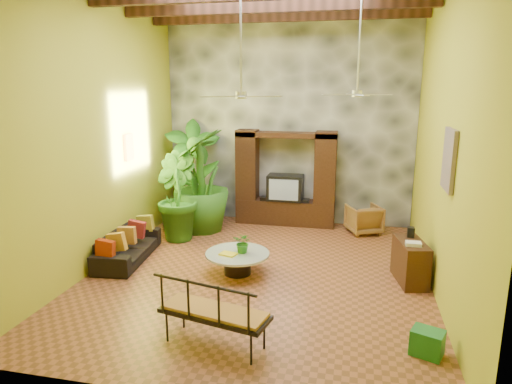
% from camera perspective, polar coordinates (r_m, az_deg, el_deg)
% --- Properties ---
extents(ground, '(7.00, 7.00, 0.00)m').
position_cam_1_polar(ground, '(8.47, 0.31, -10.12)').
color(ground, brown).
rests_on(ground, ground).
extents(back_wall, '(6.00, 0.02, 5.00)m').
position_cam_1_polar(back_wall, '(11.25, 4.10, 8.86)').
color(back_wall, gold).
rests_on(back_wall, ground).
extents(left_wall, '(0.02, 7.00, 5.00)m').
position_cam_1_polar(left_wall, '(8.93, -18.99, 7.03)').
color(left_wall, gold).
rests_on(left_wall, ground).
extents(right_wall, '(0.02, 7.00, 5.00)m').
position_cam_1_polar(right_wall, '(7.77, 22.64, 5.89)').
color(right_wall, gold).
rests_on(right_wall, ground).
extents(stone_accent_wall, '(5.98, 0.10, 4.98)m').
position_cam_1_polar(stone_accent_wall, '(11.19, 4.05, 8.84)').
color(stone_accent_wall, '#3D4046').
rests_on(stone_accent_wall, ground).
extents(entertainment_center, '(2.40, 0.55, 2.30)m').
position_cam_1_polar(entertainment_center, '(11.12, 3.70, 0.81)').
color(entertainment_center, black).
rests_on(entertainment_center, ground).
extents(ceiling_fan_front, '(1.28, 1.28, 1.86)m').
position_cam_1_polar(ceiling_fan_front, '(7.42, -1.88, 13.57)').
color(ceiling_fan_front, silver).
rests_on(ceiling_fan_front, ceiling).
extents(ceiling_fan_back, '(1.28, 1.28, 1.86)m').
position_cam_1_polar(ceiling_fan_back, '(8.80, 12.58, 13.23)').
color(ceiling_fan_back, silver).
rests_on(ceiling_fan_back, ceiling).
extents(wall_art_mask, '(0.06, 0.32, 0.55)m').
position_cam_1_polar(wall_art_mask, '(9.82, -15.61, 5.42)').
color(wall_art_mask, gold).
rests_on(wall_art_mask, left_wall).
extents(wall_art_painting, '(0.06, 0.70, 0.90)m').
position_cam_1_polar(wall_art_painting, '(7.20, 22.99, 3.73)').
color(wall_art_painting, '#2A689B').
rests_on(wall_art_painting, right_wall).
extents(sofa, '(0.92, 1.95, 0.55)m').
position_cam_1_polar(sofa, '(9.35, -15.73, -6.52)').
color(sofa, black).
rests_on(sofa, ground).
extents(wicker_armchair, '(0.93, 0.94, 0.66)m').
position_cam_1_polar(wicker_armchair, '(10.85, 13.33, -3.31)').
color(wicker_armchair, olive).
rests_on(wicker_armchair, ground).
extents(tall_plant_a, '(1.58, 1.35, 2.54)m').
position_cam_1_polar(tall_plant_a, '(11.34, -7.80, 2.54)').
color(tall_plant_a, '#226119').
rests_on(tall_plant_a, ground).
extents(tall_plant_b, '(1.38, 1.36, 1.95)m').
position_cam_1_polar(tall_plant_b, '(10.17, -10.05, -0.49)').
color(tall_plant_b, '#27641A').
rests_on(tall_plant_b, ground).
extents(tall_plant_c, '(1.41, 1.41, 2.39)m').
position_cam_1_polar(tall_plant_c, '(10.63, -6.94, 1.44)').
color(tall_plant_c, '#2B631A').
rests_on(tall_plant_c, ground).
extents(coffee_table, '(1.16, 1.16, 0.40)m').
position_cam_1_polar(coffee_table, '(8.37, -2.33, -8.51)').
color(coffee_table, black).
rests_on(coffee_table, ground).
extents(centerpiece_plant, '(0.39, 0.36, 0.38)m').
position_cam_1_polar(centerpiece_plant, '(8.26, -1.60, -6.34)').
color(centerpiece_plant, '#24681B').
rests_on(centerpiece_plant, coffee_table).
extents(yellow_tray, '(0.33, 0.27, 0.03)m').
position_cam_1_polar(yellow_tray, '(8.22, -3.50, -7.75)').
color(yellow_tray, yellow).
rests_on(yellow_tray, coffee_table).
extents(iron_bench, '(1.54, 0.85, 0.57)m').
position_cam_1_polar(iron_bench, '(6.07, -5.45, -14.50)').
color(iron_bench, black).
rests_on(iron_bench, ground).
extents(side_console, '(0.59, 0.99, 0.74)m').
position_cam_1_polar(side_console, '(8.43, 18.73, -8.25)').
color(side_console, '#372111').
rests_on(side_console, ground).
extents(green_bin, '(0.47, 0.41, 0.34)m').
position_cam_1_polar(green_bin, '(6.48, 20.61, -17.21)').
color(green_bin, '#207829').
rests_on(green_bin, ground).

